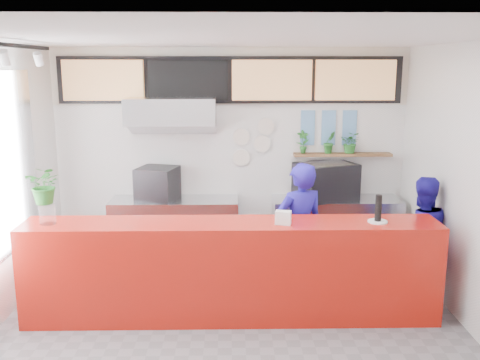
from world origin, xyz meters
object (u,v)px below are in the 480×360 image
(service_counter, at_px, (231,270))
(espresso_machine, at_px, (326,181))
(pepper_mill, at_px, (378,208))
(staff_center, at_px, (300,232))
(staff_right, at_px, (420,237))
(panini_oven, at_px, (158,184))

(service_counter, height_order, espresso_machine, espresso_machine)
(service_counter, xyz_separation_m, pepper_mill, (1.58, -0.03, 0.71))
(staff_center, bearing_deg, pepper_mill, 125.68)
(staff_right, xyz_separation_m, pepper_mill, (-0.69, -0.58, 0.52))
(staff_center, distance_m, staff_right, 1.46)
(service_counter, xyz_separation_m, staff_center, (0.81, 0.51, 0.28))
(staff_right, height_order, pepper_mill, staff_right)
(service_counter, height_order, staff_right, staff_right)
(panini_oven, xyz_separation_m, staff_right, (3.30, -1.25, -0.39))
(staff_right, relative_size, pepper_mill, 5.18)
(service_counter, distance_m, pepper_mill, 1.73)
(panini_oven, distance_m, espresso_machine, 2.36)
(service_counter, bearing_deg, espresso_machine, 53.42)
(pepper_mill, bearing_deg, staff_right, 39.82)
(service_counter, distance_m, staff_right, 2.34)
(service_counter, relative_size, staff_center, 2.72)
(staff_center, bearing_deg, service_counter, 12.62)
(staff_center, bearing_deg, staff_right, 162.19)
(panini_oven, relative_size, espresso_machine, 0.65)
(staff_center, bearing_deg, espresso_machine, -131.69)
(espresso_machine, bearing_deg, staff_right, -75.17)
(staff_center, xyz_separation_m, staff_right, (1.46, 0.04, -0.09))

